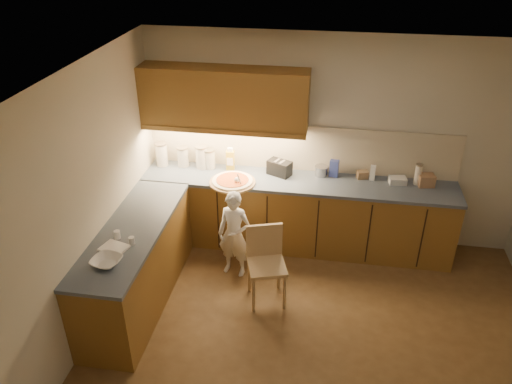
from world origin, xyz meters
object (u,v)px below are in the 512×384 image
pizza_on_board (233,181)px  toaster (279,168)px  child (234,234)px  wooden_chair (266,259)px  oil_jug (230,160)px

pizza_on_board → toaster: 0.61m
child → pizza_on_board: bearing=114.0°
child → toaster: 1.02m
pizza_on_board → child: size_ratio=0.52×
pizza_on_board → toaster: pizza_on_board is taller
pizza_on_board → wooden_chair: size_ratio=0.63×
child → oil_jug: oil_jug is taller
wooden_chair → toaster: 1.26m
oil_jug → child: bearing=-76.1°
pizza_on_board → child: 0.65m
wooden_chair → child: bearing=121.6°
child → wooden_chair: (0.41, -0.35, -0.03)m
pizza_on_board → child: pizza_on_board is taller
wooden_chair → toaster: (-0.00, 1.15, 0.51)m
child → wooden_chair: 0.54m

